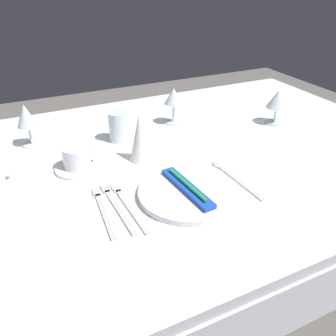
% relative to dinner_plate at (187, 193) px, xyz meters
% --- Properties ---
extents(ground_plane, '(6.00, 6.00, 0.00)m').
position_rel_dinner_plate_xyz_m(ground_plane, '(0.03, 0.22, -0.75)').
color(ground_plane, slate).
extents(dining_table, '(1.80, 1.11, 0.74)m').
position_rel_dinner_plate_xyz_m(dining_table, '(0.03, 0.22, -0.09)').
color(dining_table, white).
rests_on(dining_table, ground).
extents(dinner_plate, '(0.26, 0.26, 0.02)m').
position_rel_dinner_plate_xyz_m(dinner_plate, '(0.00, 0.00, 0.00)').
color(dinner_plate, white).
rests_on(dinner_plate, dining_table).
extents(toothbrush_package, '(0.06, 0.21, 0.02)m').
position_rel_dinner_plate_xyz_m(toothbrush_package, '(0.00, 0.00, 0.02)').
color(toothbrush_package, blue).
rests_on(toothbrush_package, dinner_plate).
extents(fork_outer, '(0.03, 0.23, 0.00)m').
position_rel_dinner_plate_xyz_m(fork_outer, '(-0.16, 0.02, -0.01)').
color(fork_outer, beige).
rests_on(fork_outer, dining_table).
extents(fork_inner, '(0.03, 0.23, 0.00)m').
position_rel_dinner_plate_xyz_m(fork_inner, '(-0.19, 0.04, -0.01)').
color(fork_inner, beige).
rests_on(fork_inner, dining_table).
extents(fork_salad, '(0.03, 0.22, 0.00)m').
position_rel_dinner_plate_xyz_m(fork_salad, '(-0.22, 0.03, -0.01)').
color(fork_salad, beige).
rests_on(fork_salad, dining_table).
extents(spoon_soup, '(0.03, 0.23, 0.01)m').
position_rel_dinner_plate_xyz_m(spoon_soup, '(0.16, 0.03, -0.01)').
color(spoon_soup, beige).
rests_on(spoon_soup, dining_table).
extents(saucer_left, '(0.14, 0.14, 0.01)m').
position_rel_dinner_plate_xyz_m(saucer_left, '(-0.24, 0.26, -0.00)').
color(saucer_left, white).
rests_on(saucer_left, dining_table).
extents(coffee_cup_left, '(0.10, 0.08, 0.06)m').
position_rel_dinner_plate_xyz_m(coffee_cup_left, '(-0.23, 0.26, 0.03)').
color(coffee_cup_left, white).
rests_on(coffee_cup_left, saucer_left).
extents(wine_glass_centre, '(0.08, 0.08, 0.13)m').
position_rel_dinner_plate_xyz_m(wine_glass_centre, '(0.53, 0.28, 0.08)').
color(wine_glass_centre, silver).
rests_on(wine_glass_centre, dining_table).
extents(wine_glass_right, '(0.07, 0.07, 0.14)m').
position_rel_dinner_plate_xyz_m(wine_glass_right, '(0.18, 0.45, 0.09)').
color(wine_glass_right, silver).
rests_on(wine_glass_right, dining_table).
extents(wine_glass_far, '(0.07, 0.07, 0.15)m').
position_rel_dinner_plate_xyz_m(wine_glass_far, '(-0.34, 0.49, 0.09)').
color(wine_glass_far, silver).
rests_on(wine_glass_far, dining_table).
extents(drink_tumbler, '(0.06, 0.06, 0.10)m').
position_rel_dinner_plate_xyz_m(drink_tumbler, '(-0.06, 0.40, 0.04)').
color(drink_tumbler, silver).
rests_on(drink_tumbler, dining_table).
extents(napkin_folded, '(0.07, 0.07, 0.16)m').
position_rel_dinner_plate_xyz_m(napkin_folded, '(-0.04, 0.23, 0.07)').
color(napkin_folded, white).
rests_on(napkin_folded, dining_table).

